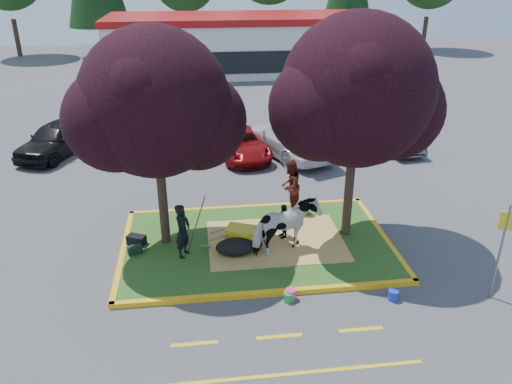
{
  "coord_description": "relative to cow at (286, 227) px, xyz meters",
  "views": [
    {
      "loc": [
        -1.72,
        -13.36,
        8.03
      ],
      "look_at": [
        0.04,
        0.5,
        1.63
      ],
      "focal_mm": 35.0,
      "sensor_mm": 36.0,
      "label": 1
    }
  ],
  "objects": [
    {
      "name": "bucket_pink",
      "position": [
        -0.23,
        -2.09,
        -0.85
      ],
      "size": [
        0.37,
        0.37,
        0.3
      ],
      "primitive_type": "cylinder",
      "rotation": [
        0.0,
        0.0,
        -0.43
      ],
      "color": "#F13592",
      "rests_on": "ground"
    },
    {
      "name": "sign_post",
      "position": [
        5.02,
        -2.67,
        0.69
      ],
      "size": [
        0.36,
        0.17,
        2.71
      ],
      "rotation": [
        0.0,
        0.0,
        -0.38
      ],
      "color": "slate",
      "rests_on": "ground"
    },
    {
      "name": "bucket_blue",
      "position": [
        2.44,
        -2.46,
        -0.85
      ],
      "size": [
        0.32,
        0.32,
        0.29
      ],
      "primitive_type": "cylinder",
      "rotation": [
        0.0,
        0.0,
        0.24
      ],
      "color": "#1A32D4",
      "rests_on": "ground"
    },
    {
      "name": "curb_near",
      "position": [
        -0.76,
        -1.87,
        -0.92
      ],
      "size": [
        8.3,
        0.16,
        0.15
      ],
      "primitive_type": "cube",
      "color": "yellow",
      "rests_on": "ground"
    },
    {
      "name": "gear_bag_dark",
      "position": [
        -4.46,
        1.07,
        -0.7
      ],
      "size": [
        0.63,
        0.51,
        0.28
      ],
      "primitive_type": "cube",
      "rotation": [
        0.0,
        0.0,
        -0.43
      ],
      "color": "black",
      "rests_on": "median_island"
    },
    {
      "name": "car_red",
      "position": [
        -0.46,
        8.75,
        -0.39
      ],
      "size": [
        2.7,
        4.62,
        1.21
      ],
      "primitive_type": "imported",
      "rotation": [
        0.0,
        0.0,
        0.17
      ],
      "color": "maroon",
      "rests_on": "ground"
    },
    {
      "name": "fire_lane_long",
      "position": [
        -0.76,
        -4.69,
        -0.99
      ],
      "size": [
        6.0,
        0.1,
        0.01
      ],
      "primitive_type": "cube",
      "color": "yellow",
      "rests_on": "ground"
    },
    {
      "name": "ground",
      "position": [
        -0.76,
        0.71,
        -1.0
      ],
      "size": [
        90.0,
        90.0,
        0.0
      ],
      "primitive_type": "plane",
      "color": "#424244",
      "rests_on": "ground"
    },
    {
      "name": "car_black",
      "position": [
        -8.81,
        10.05,
        -0.23
      ],
      "size": [
        3.39,
        4.86,
        1.54
      ],
      "primitive_type": "imported",
      "rotation": [
        0.0,
        0.0,
        -0.39
      ],
      "color": "black",
      "rests_on": "ground"
    },
    {
      "name": "fire_lane_stripe_a",
      "position": [
        -2.76,
        -3.49,
        -0.99
      ],
      "size": [
        1.1,
        0.12,
        0.01
      ],
      "primitive_type": "cube",
      "color": "yellow",
      "rests_on": "ground"
    },
    {
      "name": "straw_bedding",
      "position": [
        -0.16,
        0.71,
        -0.84
      ],
      "size": [
        4.2,
        3.0,
        0.01
      ],
      "primitive_type": "cube",
      "color": "#E0AF5C",
      "rests_on": "median_island"
    },
    {
      "name": "curb_right",
      "position": [
        3.32,
        0.71,
        -0.92
      ],
      "size": [
        0.16,
        5.3,
        0.15
      ],
      "primitive_type": "cube",
      "color": "yellow",
      "rests_on": "ground"
    },
    {
      "name": "visitor_a",
      "position": [
        0.65,
        2.75,
        0.08
      ],
      "size": [
        1.07,
        1.14,
        1.86
      ],
      "primitive_type": "imported",
      "rotation": [
        0.0,
        0.0,
        -2.12
      ],
      "color": "#4F1A16",
      "rests_on": "median_island"
    },
    {
      "name": "car_white",
      "position": [
        1.73,
        8.77,
        -0.2
      ],
      "size": [
        4.05,
        5.89,
        1.58
      ],
      "primitive_type": "imported",
      "rotation": [
        0.0,
        0.0,
        3.51
      ],
      "color": "silver",
      "rests_on": "ground"
    },
    {
      "name": "wheelbarrow",
      "position": [
        -1.22,
        0.49,
        -0.4
      ],
      "size": [
        1.7,
        0.9,
        0.65
      ],
      "rotation": [
        0.0,
        0.0,
        -0.41
      ],
      "color": "black",
      "rests_on": "median_island"
    },
    {
      "name": "median_island",
      "position": [
        -0.76,
        0.71,
        -0.92
      ],
      "size": [
        8.0,
        5.0,
        0.15
      ],
      "primitive_type": "cube",
      "color": "#225119",
      "rests_on": "ground"
    },
    {
      "name": "cow",
      "position": [
        0.0,
        0.0,
        0.0
      ],
      "size": [
        2.2,
        1.62,
        1.69
      ],
      "primitive_type": "imported",
      "rotation": [
        0.0,
        0.0,
        1.97
      ],
      "color": "silver",
      "rests_on": "median_island"
    },
    {
      "name": "car_silver",
      "position": [
        -5.06,
        10.17,
        -0.21
      ],
      "size": [
        2.9,
        5.03,
        1.57
      ],
      "primitive_type": "imported",
      "rotation": [
        0.0,
        0.0,
        2.86
      ],
      "color": "#A6A8AE",
      "rests_on": "ground"
    },
    {
      "name": "curb_far",
      "position": [
        -0.76,
        3.29,
        -0.92
      ],
      "size": [
        8.3,
        0.16,
        0.15
      ],
      "primitive_type": "cube",
      "color": "yellow",
      "rests_on": "ground"
    },
    {
      "name": "gear_bag_green",
      "position": [
        -4.46,
        0.52,
        -0.73
      ],
      "size": [
        0.49,
        0.38,
        0.23
      ],
      "primitive_type": "cube",
      "rotation": [
        0.0,
        0.0,
        0.3
      ],
      "color": "black",
      "rests_on": "median_island"
    },
    {
      "name": "bucket_green",
      "position": [
        -0.3,
        -2.18,
        -0.87
      ],
      "size": [
        0.27,
        0.27,
        0.26
      ],
      "primitive_type": "cylinder",
      "rotation": [
        0.0,
        0.0,
        0.13
      ],
      "color": "green",
      "rests_on": "ground"
    },
    {
      "name": "retail_building",
      "position": [
        1.24,
        28.69,
        1.25
      ],
      "size": [
        20.4,
        8.4,
        4.4
      ],
      "color": "silver",
      "rests_on": "ground"
    },
    {
      "name": "fire_lane_stripe_b",
      "position": [
        -0.76,
        -3.49,
        -0.99
      ],
      "size": [
        1.1,
        0.12,
        0.01
      ],
      "primitive_type": "cube",
      "color": "yellow",
      "rests_on": "ground"
    },
    {
      "name": "handler",
      "position": [
        -3.0,
        0.21,
        -0.02
      ],
      "size": [
        0.61,
        0.71,
        1.66
      ],
      "primitive_type": "imported",
      "rotation": [
        0.0,
        0.0,
        1.14
      ],
      "color": "black",
      "rests_on": "median_island"
    },
    {
      "name": "fire_lane_stripe_c",
      "position": [
        1.24,
        -3.49,
        -0.99
      ],
      "size": [
        1.1,
        0.12,
        0.01
      ],
      "primitive_type": "cube",
      "color": "yellow",
      "rests_on": "ground"
    },
    {
      "name": "tree_purple_left",
      "position": [
        -3.54,
        1.09,
        3.36
      ],
      "size": [
        5.06,
        4.2,
        6.51
      ],
      "color": "black",
      "rests_on": "median_island"
    },
    {
      "name": "calf",
      "position": [
        -1.47,
        0.06,
        -0.59
      ],
      "size": [
        1.33,
        0.94,
        0.52
      ],
      "primitive_type": "ellipsoid",
      "rotation": [
        0.0,
        0.0,
        -0.24
      ],
      "color": "black",
      "rests_on": "median_island"
    },
    {
      "name": "visitor_b",
      "position": [
        0.11,
        0.91,
        -0.27
      ],
      "size": [
        0.42,
        0.72,
        1.15
      ],
      "primitive_type": "imported",
      "rotation": [
        0.0,
        0.0,
        -1.35
      ],
      "color": "black",
      "rests_on": "median_island"
    },
    {
      "name": "tree_purple_right",
      "position": [
        2.16,
        0.89,
        3.56
      ],
      "size": [
        5.3,
        4.4,
        6.82
      ],
      "color": "black",
      "rests_on": "median_island"
    },
    {
      "name": "car_grey",
      "position": [
        6.84,
        8.96,
        -0.34
      ],
      "size": [
        1.84,
        4.1,
        1.31
      ],
      "primitive_type": "imported",
      "rotation": [
        0.0,
        0.0,
        0.12
      ],
      "color": "#4F5256",
      "rests_on": "ground"
    },
    {
      "name": "curb_left",
      "position": [
        -4.84,
        0.71,
        -0.92
      ],
      "size": [
        0.16,
        5.3,
        0.15
      ],
      "primitive_type": "cube",
      "color": "yellow",
      "rests_on": "ground"
    }
  ]
}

